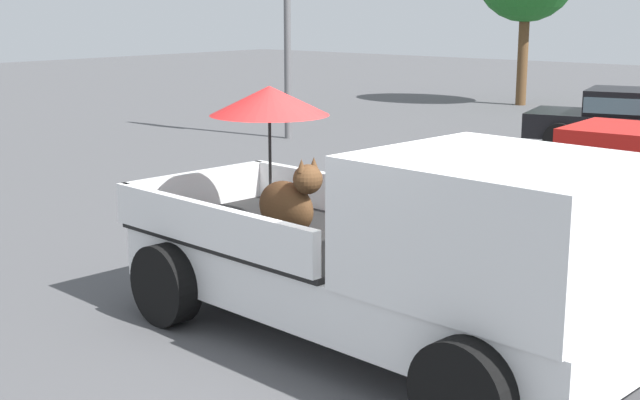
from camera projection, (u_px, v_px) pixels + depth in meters
ground_plane at (368, 344)px, 8.10m from camera, size 80.00×80.00×0.00m
pickup_truck_main at (408, 252)px, 7.59m from camera, size 5.17×2.54×2.28m
parked_sedan_near at (636, 118)px, 18.44m from camera, size 4.60×2.78×1.33m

